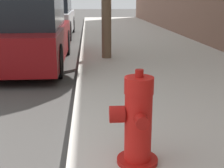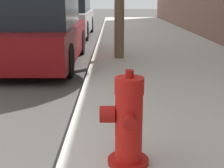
# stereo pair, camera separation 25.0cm
# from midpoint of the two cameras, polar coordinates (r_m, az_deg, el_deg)

# --- Properties ---
(fire_hydrant) EXTENTS (0.40, 0.42, 0.78)m
(fire_hydrant) POSITION_cam_midpoint_polar(r_m,az_deg,el_deg) (2.47, 5.54, -7.06)
(fire_hydrant) COLOR #A91511
(fire_hydrant) RESTS_ON sidewalk_slab
(parked_car_near) EXTENTS (1.81, 3.97, 1.40)m
(parked_car_near) POSITION_cam_midpoint_polar(r_m,az_deg,el_deg) (7.03, -12.82, 8.92)
(parked_car_near) COLOR maroon
(parked_car_near) RESTS_ON ground_plane
(parked_car_mid) EXTENTS (1.70, 4.40, 1.42)m
(parked_car_mid) POSITION_cam_midpoint_polar(r_m,az_deg,el_deg) (12.24, -7.68, 11.91)
(parked_car_mid) COLOR #B7B7BC
(parked_car_mid) RESTS_ON ground_plane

